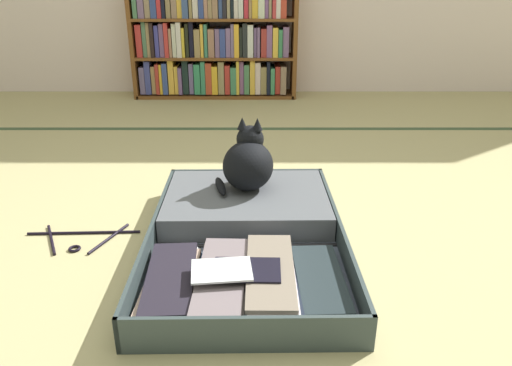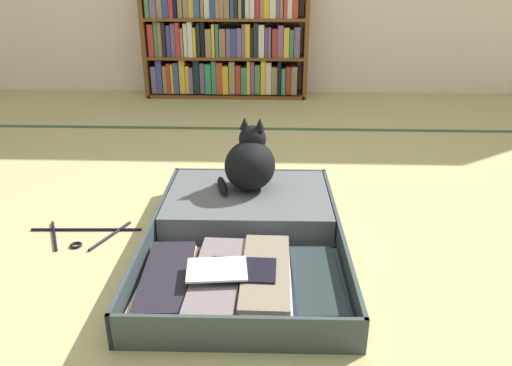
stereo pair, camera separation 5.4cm
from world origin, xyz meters
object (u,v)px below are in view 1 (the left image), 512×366
object	(u,v)px
open_suitcase	(246,229)
black_cat	(249,163)
clothes_hanger	(81,238)
bookshelf	(214,40)

from	to	relation	value
open_suitcase	black_cat	distance (m)	0.28
open_suitcase	black_cat	world-z (taller)	black_cat
black_cat	clothes_hanger	bearing A→B (deg)	-159.74
bookshelf	open_suitcase	size ratio (longest dim) A/B	1.25
bookshelf	clothes_hanger	world-z (taller)	bookshelf
open_suitcase	clothes_hanger	size ratio (longest dim) A/B	2.43
black_cat	clothes_hanger	size ratio (longest dim) A/B	0.67
bookshelf	open_suitcase	world-z (taller)	bookshelf
bookshelf	clothes_hanger	distance (m)	2.26
bookshelf	open_suitcase	distance (m)	2.26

